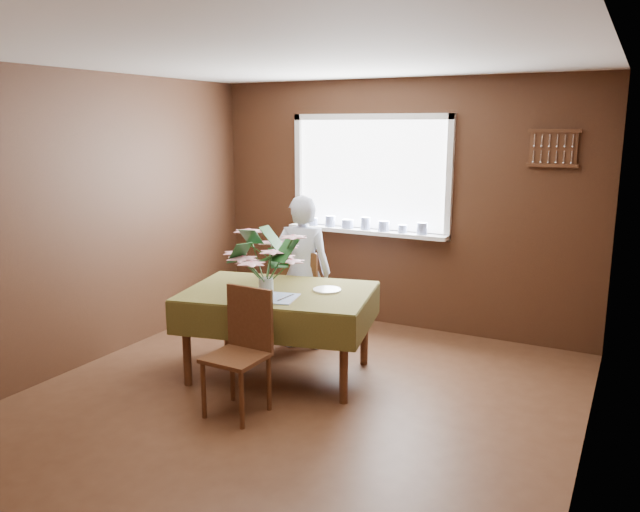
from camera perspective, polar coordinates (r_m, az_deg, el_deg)
The scene contains 14 objects.
floor at distance 4.74m, azimuth -3.16°, elevation -13.76°, with size 4.50×4.50×0.00m, color #482918.
ceiling at distance 4.30m, azimuth -3.56°, elevation 17.85°, with size 4.50×4.50×0.00m, color white.
wall_back at distance 6.36m, azimuth 7.12°, elevation 4.58°, with size 4.00×4.00×0.00m, color brown.
wall_left at distance 5.63m, azimuth -21.13°, elevation 2.91°, with size 4.50×4.50×0.00m, color brown.
wall_right at distance 3.76m, azimuth 23.84°, elevation -1.49°, with size 4.50×4.50×0.00m, color brown.
window_assembly at distance 6.41m, azimuth 4.46°, elevation 5.53°, with size 1.72×0.20×1.22m.
spoon_rack at distance 5.93m, azimuth 20.55°, elevation 9.21°, with size 0.44×0.05×0.33m.
dining_table at distance 5.13m, azimuth -3.80°, elevation -4.08°, with size 1.69×1.33×0.74m.
chair_far at distance 5.90m, azimuth -1.36°, elevation -3.33°, with size 0.42×0.42×0.91m.
chair_near at distance 4.57m, azimuth -7.12°, elevation -8.09°, with size 0.40×0.40×0.91m.
seated_woman at distance 5.75m, azimuth -1.60°, elevation -1.51°, with size 0.53×0.34×1.44m, color white.
flower_bouquet at distance 4.85m, azimuth -5.01°, elevation 0.06°, with size 0.59×0.59×0.51m.
side_plate at distance 5.08m, azimuth 0.65°, elevation -3.11°, with size 0.23×0.23×0.01m, color white.
table_knife at distance 4.86m, azimuth -3.14°, elevation -3.81°, with size 0.02×0.21×0.00m, color silver.
Camera 1 is at (2.20, -3.67, 2.06)m, focal length 35.00 mm.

